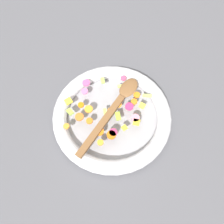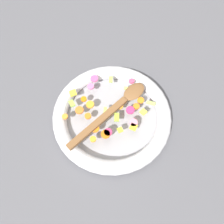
% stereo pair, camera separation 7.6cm
% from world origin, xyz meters
% --- Properties ---
extents(ground_plane, '(4.00, 4.00, 0.00)m').
position_xyz_m(ground_plane, '(0.00, 0.00, 0.00)').
color(ground_plane, '#4C4C51').
extents(skillet, '(0.42, 0.42, 0.05)m').
position_xyz_m(skillet, '(0.00, 0.00, 0.02)').
color(skillet, gray).
rests_on(skillet, ground_plane).
extents(chopped_vegetables, '(0.30, 0.27, 0.01)m').
position_xyz_m(chopped_vegetables, '(0.01, -0.02, 0.05)').
color(chopped_vegetables, orange).
rests_on(chopped_vegetables, skillet).
extents(wooden_spoon, '(0.35, 0.08, 0.01)m').
position_xyz_m(wooden_spoon, '(-0.02, -0.00, 0.06)').
color(wooden_spoon, brown).
rests_on(wooden_spoon, chopped_vegetables).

